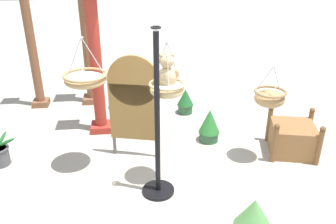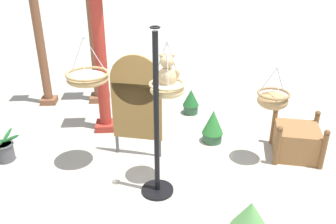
% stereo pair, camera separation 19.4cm
% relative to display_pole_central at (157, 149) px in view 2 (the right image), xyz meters
% --- Properties ---
extents(ground_plane, '(40.00, 40.00, 0.00)m').
position_rel_display_pole_central_xyz_m(ground_plane, '(0.16, 0.17, -0.68)').
color(ground_plane, '#A8A093').
extents(display_pole_central, '(0.44, 0.44, 2.26)m').
position_rel_display_pole_central_xyz_m(display_pole_central, '(0.00, 0.00, 0.00)').
color(display_pole_central, black).
rests_on(display_pole_central, ground).
extents(hanging_basket_with_teddy, '(0.47, 0.47, 0.72)m').
position_rel_display_pole_central_xyz_m(hanging_basket_with_teddy, '(0.15, 0.25, 0.73)').
color(hanging_basket_with_teddy, tan).
extents(teddy_bear, '(0.33, 0.28, 0.47)m').
position_rel_display_pole_central_xyz_m(teddy_bear, '(0.15, 0.27, 0.94)').
color(teddy_bear, tan).
extents(hanging_basket_left_high, '(0.60, 0.60, 0.68)m').
position_rel_display_pole_central_xyz_m(hanging_basket_left_high, '(-0.91, 0.72, 0.74)').
color(hanging_basket_left_high, tan).
extents(hanging_basket_right_low, '(0.47, 0.47, 0.62)m').
position_rel_display_pole_central_xyz_m(hanging_basket_right_low, '(1.71, 0.64, 0.37)').
color(hanging_basket_right_low, '#A37F51').
extents(greenhouse_pillar_left, '(0.42, 0.42, 2.57)m').
position_rel_display_pole_central_xyz_m(greenhouse_pillar_left, '(-1.13, 3.27, 0.56)').
color(greenhouse_pillar_left, brown).
rests_on(greenhouse_pillar_left, ground).
extents(greenhouse_pillar_right, '(0.34, 0.34, 2.90)m').
position_rel_display_pole_central_xyz_m(greenhouse_pillar_right, '(-2.21, 3.19, 0.72)').
color(greenhouse_pillar_right, brown).
rests_on(greenhouse_pillar_right, ground).
extents(greenhouse_pillar_far_back, '(0.39, 0.39, 2.59)m').
position_rel_display_pole_central_xyz_m(greenhouse_pillar_far_back, '(-0.87, 1.92, 0.56)').
color(greenhouse_pillar_far_back, '#9E2D23').
rests_on(greenhouse_pillar_far_back, ground).
extents(wooden_planter_box, '(0.89, 0.89, 0.66)m').
position_rel_display_pole_central_xyz_m(wooden_planter_box, '(2.25, 0.79, -0.41)').
color(wooden_planter_box, olive).
rests_on(wooden_planter_box, ground).
extents(potted_plant_flowering_red, '(0.36, 0.36, 0.59)m').
position_rel_display_pole_central_xyz_m(potted_plant_flowering_red, '(1.00, 1.31, -0.39)').
color(potted_plant_flowering_red, '#2D5638').
rests_on(potted_plant_flowering_red, ground).
extents(potted_plant_tall_leafy, '(0.44, 0.44, 0.54)m').
position_rel_display_pole_central_xyz_m(potted_plant_tall_leafy, '(0.99, -0.96, -0.41)').
color(potted_plant_tall_leafy, '#AD563D').
rests_on(potted_plant_tall_leafy, ground).
extents(potted_plant_bushy_green, '(0.32, 0.32, 0.51)m').
position_rel_display_pole_central_xyz_m(potted_plant_bushy_green, '(0.77, 2.47, -0.42)').
color(potted_plant_bushy_green, '#2D5638').
rests_on(potted_plant_bushy_green, ground).
extents(potted_plant_small_succulent, '(0.50, 0.56, 0.47)m').
position_rel_display_pole_central_xyz_m(potted_plant_small_succulent, '(-2.36, 0.95, -0.49)').
color(potted_plant_small_succulent, '#4C4C51').
rests_on(potted_plant_small_succulent, ground).
extents(potted_plant_trailing_ivy, '(0.47, 0.47, 0.58)m').
position_rel_display_pole_central_xyz_m(potted_plant_trailing_ivy, '(-0.46, 2.86, -0.38)').
color(potted_plant_trailing_ivy, '#4C4C51').
rests_on(potted_plant_trailing_ivy, ground).
extents(display_sign_board, '(0.77, 0.24, 1.66)m').
position_rel_display_pole_central_xyz_m(display_sign_board, '(-0.27, 0.98, 0.29)').
color(display_sign_board, olive).
rests_on(display_sign_board, ground).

